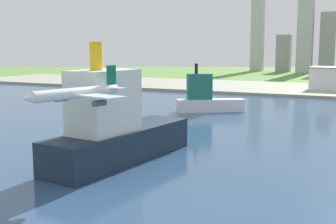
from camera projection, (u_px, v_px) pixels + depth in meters
name	position (u px, v px, depth m)	size (l,w,h in m)	color
ground_plane	(262.00, 116.00, 288.58)	(2400.00, 2400.00, 0.00)	#5F8D3E
water_bay	(234.00, 132.00, 235.08)	(840.00, 360.00, 0.15)	#2D4C70
industrial_pier	(307.00, 89.00, 457.80)	(840.00, 140.00, 2.50)	#9F9F8A
airplane_landing	(77.00, 93.00, 137.02)	(33.84, 36.46, 11.53)	silver
ferry_boat	(206.00, 98.00, 306.06)	(44.33, 32.87, 33.35)	white
cargo_ship	(115.00, 129.00, 170.91)	(26.89, 73.96, 46.37)	#192838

